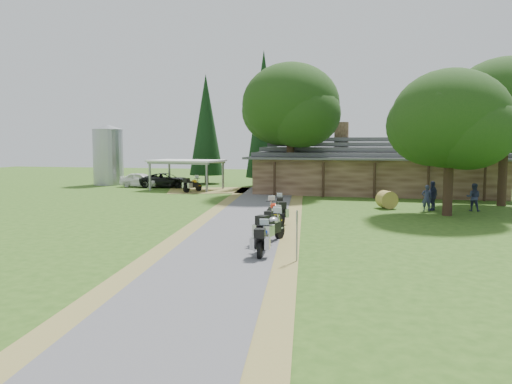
% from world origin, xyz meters
% --- Properties ---
extents(ground, '(120.00, 120.00, 0.00)m').
position_xyz_m(ground, '(0.00, 0.00, 0.00)').
color(ground, '#2B4C15').
rests_on(ground, ground).
extents(driveway, '(51.95, 51.95, 0.00)m').
position_xyz_m(driveway, '(-0.50, 4.00, 0.00)').
color(driveway, '#4D4D50').
rests_on(driveway, ground).
extents(lodge, '(21.40, 9.40, 4.90)m').
position_xyz_m(lodge, '(6.00, 24.00, 2.45)').
color(lodge, brown).
rests_on(lodge, ground).
extents(silo, '(3.26, 3.26, 6.24)m').
position_xyz_m(silo, '(-21.22, 26.55, 3.12)').
color(silo, gray).
rests_on(silo, ground).
extents(carport, '(6.79, 4.88, 2.77)m').
position_xyz_m(carport, '(-11.11, 23.17, 1.39)').
color(carport, white).
rests_on(carport, ground).
extents(car_white_sedan, '(2.79, 5.64, 1.82)m').
position_xyz_m(car_white_sedan, '(-16.47, 24.48, 0.91)').
color(car_white_sedan, white).
rests_on(car_white_sedan, ground).
extents(car_dark_suv, '(2.80, 5.65, 2.10)m').
position_xyz_m(car_dark_suv, '(-13.93, 24.80, 1.05)').
color(car_dark_suv, black).
rests_on(car_dark_suv, ground).
extents(motorcycle_row_a, '(0.80, 1.95, 1.30)m').
position_xyz_m(motorcycle_row_a, '(1.94, -1.96, 0.65)').
color(motorcycle_row_a, navy).
rests_on(motorcycle_row_a, ground).
extents(motorcycle_row_b, '(1.22, 2.23, 1.46)m').
position_xyz_m(motorcycle_row_b, '(1.77, 0.50, 0.73)').
color(motorcycle_row_b, '#A6A9AD').
rests_on(motorcycle_row_b, ground).
extents(motorcycle_row_c, '(0.89, 1.83, 1.20)m').
position_xyz_m(motorcycle_row_c, '(1.31, 3.41, 0.60)').
color(motorcycle_row_c, '#C8A003').
rests_on(motorcycle_row_c, ground).
extents(motorcycle_row_d, '(1.68, 2.07, 1.40)m').
position_xyz_m(motorcycle_row_d, '(0.87, 5.84, 0.70)').
color(motorcycle_row_d, red).
rests_on(motorcycle_row_d, ground).
extents(motorcycle_row_e, '(0.92, 1.84, 1.20)m').
position_xyz_m(motorcycle_row_e, '(0.41, 9.37, 0.60)').
color(motorcycle_row_e, black).
rests_on(motorcycle_row_e, ground).
extents(motorcycle_carport_a, '(1.33, 2.23, 1.45)m').
position_xyz_m(motorcycle_carport_a, '(-9.76, 21.08, 0.72)').
color(motorcycle_carport_a, gold).
rests_on(motorcycle_carport_a, ground).
extents(person_a, '(0.57, 0.42, 1.97)m').
position_xyz_m(person_a, '(9.29, 12.68, 0.99)').
color(person_a, '#2F3453').
rests_on(person_a, ground).
extents(person_b, '(0.68, 0.56, 2.08)m').
position_xyz_m(person_b, '(12.20, 13.45, 1.04)').
color(person_b, '#2F3453').
rests_on(person_b, ground).
extents(person_c, '(0.72, 0.78, 2.23)m').
position_xyz_m(person_c, '(9.70, 13.18, 1.12)').
color(person_c, '#2F3453').
rests_on(person_c, ground).
extents(hay_bale, '(1.49, 1.44, 1.16)m').
position_xyz_m(hay_bale, '(6.85, 13.57, 0.58)').
color(hay_bale, '#AA903E').
rests_on(hay_bale, ground).
extents(sign_post, '(0.34, 0.06, 1.89)m').
position_xyz_m(sign_post, '(3.42, -2.77, 0.95)').
color(sign_post, gray).
rests_on(sign_post, ground).
extents(oak_lodge_left, '(8.06, 8.06, 12.16)m').
position_xyz_m(oak_lodge_left, '(-0.91, 20.79, 6.08)').
color(oak_lodge_left, black).
rests_on(oak_lodge_left, ground).
extents(oak_lodge_right, '(7.54, 7.54, 11.21)m').
position_xyz_m(oak_lodge_right, '(14.61, 16.89, 5.60)').
color(oak_lodge_right, black).
rests_on(oak_lodge_right, ground).
extents(oak_driveway, '(6.88, 6.88, 9.29)m').
position_xyz_m(oak_driveway, '(10.32, 11.00, 4.65)').
color(oak_driveway, black).
rests_on(oak_driveway, ground).
extents(cedar_near, '(3.57, 3.57, 13.46)m').
position_xyz_m(cedar_near, '(-4.89, 28.14, 6.73)').
color(cedar_near, black).
rests_on(cedar_near, ground).
extents(cedar_far, '(3.61, 3.61, 11.63)m').
position_xyz_m(cedar_far, '(-11.64, 30.17, 5.82)').
color(cedar_far, black).
rests_on(cedar_far, ground).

